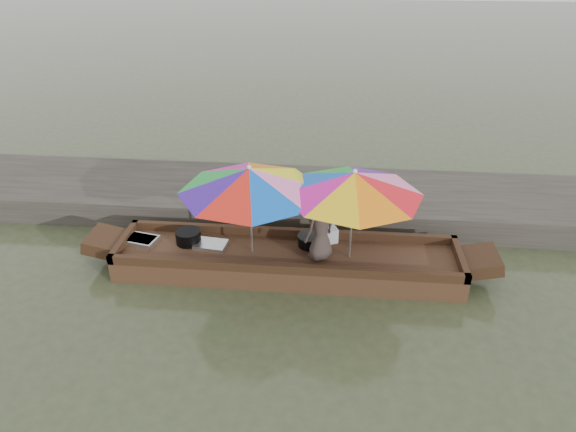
# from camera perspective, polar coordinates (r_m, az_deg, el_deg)

# --- Properties ---
(water) EXTENTS (80.00, 80.00, 0.00)m
(water) POSITION_cam_1_polar(r_m,az_deg,el_deg) (8.66, -0.06, -6.12)
(water) COLOR #353C25
(water) RESTS_ON ground
(dock) EXTENTS (22.00, 2.20, 0.50)m
(dock) POSITION_cam_1_polar(r_m,az_deg,el_deg) (10.41, 1.10, 1.97)
(dock) COLOR #2D2B26
(dock) RESTS_ON ground
(boat_hull) EXTENTS (5.64, 1.20, 0.35)m
(boat_hull) POSITION_cam_1_polar(r_m,az_deg,el_deg) (8.56, -0.06, -5.16)
(boat_hull) COLOR #371F13
(boat_hull) RESTS_ON water
(cooking_pot) EXTENTS (0.42, 0.42, 0.22)m
(cooking_pot) POSITION_cam_1_polar(r_m,az_deg,el_deg) (8.86, -11.02, -2.29)
(cooking_pot) COLOR black
(cooking_pot) RESTS_ON boat_hull
(tray_crayfish) EXTENTS (0.59, 0.47, 0.09)m
(tray_crayfish) POSITION_cam_1_polar(r_m,az_deg,el_deg) (9.07, -15.97, -2.62)
(tray_crayfish) COLOR silver
(tray_crayfish) RESTS_ON boat_hull
(tray_scallop) EXTENTS (0.57, 0.43, 0.06)m
(tray_scallop) POSITION_cam_1_polar(r_m,az_deg,el_deg) (8.74, -8.58, -3.15)
(tray_scallop) COLOR silver
(tray_scallop) RESTS_ON boat_hull
(charcoal_grill) EXTENTS (0.39, 0.39, 0.18)m
(charcoal_grill) POSITION_cam_1_polar(r_m,az_deg,el_deg) (8.64, 2.41, -2.75)
(charcoal_grill) COLOR black
(charcoal_grill) RESTS_ON boat_hull
(supply_bag) EXTENTS (0.34, 0.31, 0.26)m
(supply_bag) POSITION_cam_1_polar(r_m,az_deg,el_deg) (8.74, 4.51, -2.10)
(supply_bag) COLOR silver
(supply_bag) RESTS_ON boat_hull
(vendor) EXTENTS (0.64, 0.62, 1.10)m
(vendor) POSITION_cam_1_polar(r_m,az_deg,el_deg) (8.09, 3.62, -1.37)
(vendor) COLOR #3E332E
(vendor) RESTS_ON boat_hull
(umbrella_bow) EXTENTS (2.62, 2.62, 1.55)m
(umbrella_bow) POSITION_cam_1_polar(r_m,az_deg,el_deg) (8.14, -4.17, 0.62)
(umbrella_bow) COLOR #FFF514
(umbrella_bow) RESTS_ON boat_hull
(umbrella_stern) EXTENTS (2.27, 2.27, 1.55)m
(umbrella_stern) POSITION_cam_1_polar(r_m,az_deg,el_deg) (8.04, 7.14, 0.10)
(umbrella_stern) COLOR pink
(umbrella_stern) RESTS_ON boat_hull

